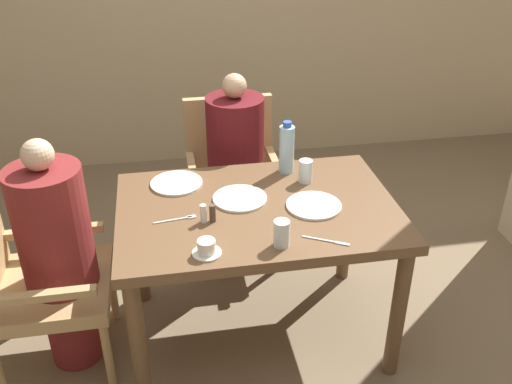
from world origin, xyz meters
name	(u,v)px	position (x,y,z in m)	size (l,w,h in m)	color
ground_plane	(257,331)	(0.00, 0.00, 0.00)	(16.00, 16.00, 0.00)	#7A664C
dining_table	(258,225)	(0.00, 0.00, 0.65)	(1.26, 0.86, 0.75)	brown
chair_left_side	(29,276)	(-1.04, 0.00, 0.50)	(0.53, 0.53, 0.92)	tan
diner_in_left_chair	(59,256)	(-0.90, 0.00, 0.59)	(0.32, 0.32, 1.15)	maroon
chair_far_side	(233,172)	(0.00, 0.84, 0.50)	(0.53, 0.53, 0.92)	tan
diner_in_far_chair	(236,169)	(0.00, 0.69, 0.59)	(0.32, 0.32, 1.15)	#5B1419
plate_main_left	(314,205)	(0.25, -0.05, 0.76)	(0.25, 0.25, 0.01)	white
plate_main_right	(176,183)	(-0.35, 0.27, 0.76)	(0.25, 0.25, 0.01)	white
plate_dessert_center	(240,198)	(-0.07, 0.07, 0.76)	(0.25, 0.25, 0.01)	white
teacup_with_saucer	(207,248)	(-0.26, -0.33, 0.78)	(0.12, 0.12, 0.06)	white
water_bottle	(287,149)	(0.20, 0.31, 0.88)	(0.08, 0.08, 0.27)	#A3C6DB
glass_tall_near	(306,171)	(0.27, 0.19, 0.81)	(0.07, 0.07, 0.11)	silver
glass_tall_mid	(282,233)	(0.04, -0.32, 0.81)	(0.07, 0.07, 0.11)	silver
salt_shaker	(203,214)	(-0.25, -0.09, 0.80)	(0.03, 0.03, 0.08)	white
pepper_shaker	(212,213)	(-0.21, -0.09, 0.79)	(0.03, 0.03, 0.08)	#4C3D2D
fork_beside_plate	(180,219)	(-0.35, -0.05, 0.76)	(0.19, 0.04, 0.00)	silver
knife_beside_plate	(328,241)	(0.23, -0.33, 0.76)	(0.18, 0.11, 0.00)	silver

